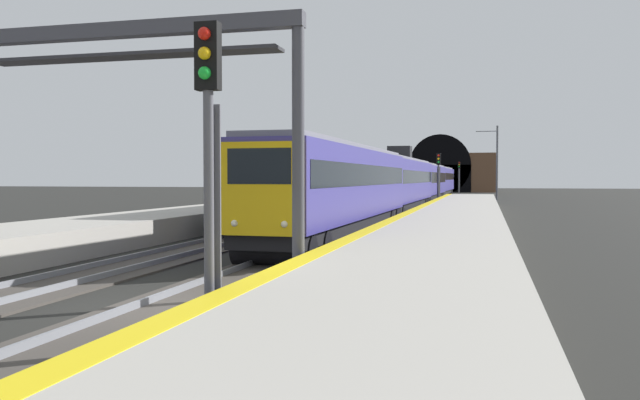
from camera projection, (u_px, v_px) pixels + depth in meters
name	position (u px, v px, depth m)	size (l,w,h in m)	color
ground_plane	(176.00, 310.00, 13.31)	(320.00, 320.00, 0.00)	black
platform_right	(398.00, 295.00, 12.17)	(112.00, 4.63, 1.03)	#ADA89E
platform_right_edge_strip	(292.00, 264.00, 12.66)	(112.00, 0.50, 0.01)	yellow
track_main_line	(176.00, 308.00, 13.31)	(160.00, 2.81, 0.21)	#423D38
train_main_approaching	(414.00, 182.00, 57.26)	(79.96, 3.05, 4.99)	navy
train_adjacent_platform	(358.00, 181.00, 54.77)	(55.85, 3.00, 5.03)	gray
railway_signal_near	(209.00, 152.00, 10.17)	(0.39, 0.38, 5.11)	#4C4C54
railway_signal_mid	(438.00, 174.00, 59.07)	(0.39, 0.38, 4.91)	#4C4C54
railway_signal_far	(459.00, 175.00, 103.76)	(0.39, 0.38, 5.26)	#4C4C54
overhead_signal_gantry	(129.00, 86.00, 15.58)	(0.70, 8.71, 6.41)	#3F3F47
tunnel_portal	(440.00, 172.00, 121.44)	(3.02, 20.09, 11.25)	brown
catenary_mast_near	(497.00, 163.00, 71.50)	(0.22, 2.40, 8.40)	#595B60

